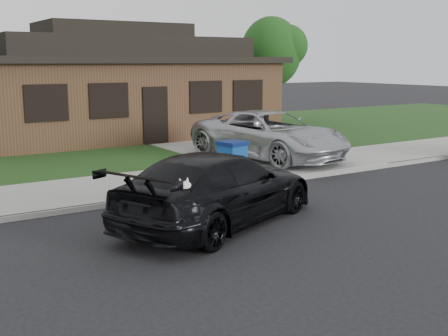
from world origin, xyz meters
TOP-DOWN VIEW (x-y plane):
  - ground at (0.00, 0.00)m, footprint 120.00×120.00m
  - sidewalk at (0.00, 5.00)m, footprint 60.00×3.00m
  - curb at (0.00, 3.50)m, footprint 60.00×0.12m
  - lawn at (0.00, 13.00)m, footprint 60.00×13.00m
  - driveway at (6.00, 10.00)m, footprint 4.50×13.00m
  - sedan at (0.65, 1.09)m, footprint 5.40×3.85m
  - minivan at (5.68, 6.12)m, footprint 3.39×5.80m
  - recycling_bin at (2.86, 3.96)m, footprint 0.75×0.75m
  - house at (4.00, 15.00)m, footprint 12.60×8.60m
  - tree_1 at (12.14, 14.40)m, footprint 3.15×3.00m

SIDE VIEW (x-z plane):
  - ground at x=0.00m, z-range 0.00..0.00m
  - sidewalk at x=0.00m, z-range 0.00..0.12m
  - curb at x=0.00m, z-range 0.00..0.12m
  - lawn at x=0.00m, z-range 0.00..0.13m
  - driveway at x=6.00m, z-range 0.00..0.14m
  - recycling_bin at x=2.86m, z-range 0.13..1.17m
  - sedan at x=0.65m, z-range 0.00..1.45m
  - minivan at x=5.68m, z-range 0.14..1.66m
  - house at x=4.00m, z-range -0.19..4.46m
  - tree_1 at x=12.14m, z-range 1.09..6.34m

